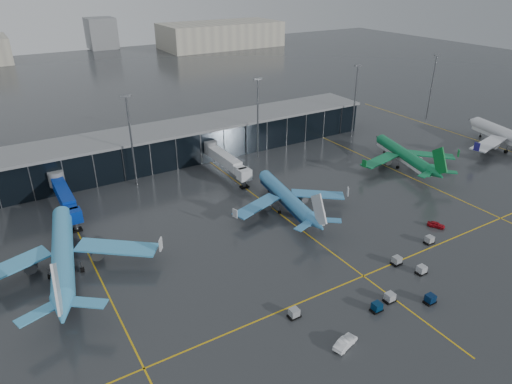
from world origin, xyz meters
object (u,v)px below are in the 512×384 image
airliner_aer_lingus (404,148)px  baggage_carts (393,282)px  airliner_arkefly (60,241)px  service_van_white (345,343)px  mobile_airstair (318,220)px  service_van_red (436,225)px  airliner_klm_near (286,189)px

airliner_aer_lingus → baggage_carts: size_ratio=0.90×
airliner_arkefly → baggage_carts: (52.87, -38.17, -6.03)m
baggage_carts → service_van_white: 19.88m
baggage_carts → mobile_airstair: mobile_airstair is taller
service_van_red → mobile_airstair: bearing=114.4°
airliner_aer_lingus → airliner_arkefly: bearing=-162.1°
baggage_carts → service_van_red: 27.17m
airliner_arkefly → baggage_carts: bearing=-25.8°
airliner_klm_near → baggage_carts: (0.08, -36.52, -4.81)m
airliner_arkefly → mobile_airstair: size_ratio=12.10×
service_van_red → airliner_aer_lingus: bearing=24.3°
airliner_klm_near → airliner_aer_lingus: (46.92, 4.58, 0.20)m
service_van_red → service_van_white: (-43.56, -17.78, 0.13)m
baggage_carts → service_van_red: baggage_carts is taller
airliner_klm_near → airliner_aer_lingus: size_ratio=0.97×
airliner_aer_lingus → service_van_white: (-65.34, -48.40, -4.97)m
airliner_aer_lingus → service_van_red: bearing=-109.2°
airliner_aer_lingus → service_van_white: size_ratio=7.66×
airliner_arkefly → service_van_white: (34.38, -45.47, -5.98)m
airliner_klm_near → service_van_red: bearing=-37.0°
airliner_arkefly → airliner_aer_lingus: 99.76m
mobile_airstair → baggage_carts: bearing=-80.7°
airliner_klm_near → service_van_white: size_ratio=7.39×
airliner_arkefly → service_van_red: bearing=-9.6°
service_van_red → airliner_klm_near: bearing=103.7°
airliner_aer_lingus → mobile_airstair: airliner_aer_lingus is taller
mobile_airstair → service_van_red: mobile_airstair is taller
airliner_arkefly → service_van_white: 57.32m
baggage_carts → mobile_airstair: 26.60m
airliner_klm_near → mobile_airstair: airliner_klm_near is taller
service_van_red → airliner_arkefly: bearing=130.1°
airliner_arkefly → mobile_airstair: 56.90m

